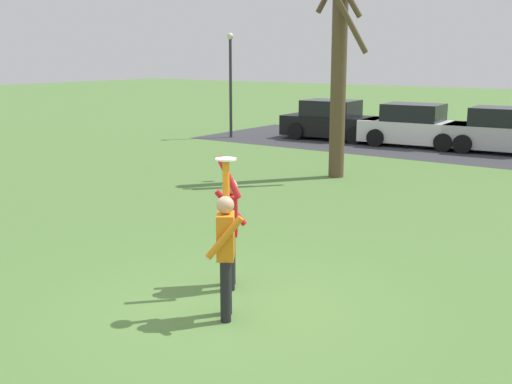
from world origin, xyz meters
TOP-DOWN VIEW (x-y plane):
  - ground_plane at (0.00, 0.00)m, footprint 120.00×120.00m
  - person_catcher at (0.18, -0.30)m, footprint 0.53×0.58m
  - person_defender at (-0.47, 0.64)m, footprint 0.63×0.66m
  - frisbee_disc at (0.05, -0.12)m, footprint 0.27×0.27m
  - parked_car_black at (-7.44, 16.53)m, footprint 4.21×2.25m
  - parked_car_white at (-3.94, 16.58)m, footprint 4.21×2.25m
  - parked_car_silver at (-0.71, 16.77)m, footprint 4.21×2.25m
  - bare_tree_tall at (-3.40, 9.34)m, footprint 1.61×1.60m
  - lamppost_by_lot at (-11.20, 14.58)m, footprint 0.28×0.28m

SIDE VIEW (x-z plane):
  - ground_plane at x=0.00m, z-range 0.00..0.00m
  - parked_car_black at x=-7.44m, z-range -0.07..1.52m
  - parked_car_white at x=-3.94m, z-range -0.07..1.52m
  - parked_car_silver at x=-0.71m, z-range -0.07..1.52m
  - person_defender at x=-0.47m, z-range -0.04..2.00m
  - person_catcher at x=0.18m, z-range -0.06..2.02m
  - frisbee_disc at x=0.05m, z-range 2.08..2.10m
  - lamppost_by_lot at x=-11.20m, z-range 0.46..4.72m
  - bare_tree_tall at x=-3.40m, z-range 0.16..6.65m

